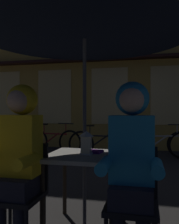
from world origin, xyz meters
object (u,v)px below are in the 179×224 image
at_px(bicycle_nearest, 11,141).
at_px(bicycle_second, 53,141).
at_px(bicycle_third, 101,144).
at_px(bicycle_fourth, 161,144).
at_px(book, 92,151).
at_px(chair_right, 132,196).
at_px(patio_umbrella, 85,19).
at_px(cafe_table, 85,164).
at_px(lantern, 86,142).
at_px(person_left_hooded, 18,148).
at_px(person_right_hooded, 132,152).
at_px(chair_left, 21,188).

distance_m(bicycle_nearest, bicycle_second, 1.14).
bearing_deg(bicycle_third, bicycle_fourth, 10.71).
distance_m(bicycle_second, book, 4.23).
height_order(chair_right, bicycle_third, chair_right).
bearing_deg(patio_umbrella, book, 63.21).
relative_size(patio_umbrella, bicycle_second, 1.39).
distance_m(cafe_table, bicycle_third, 3.64).
height_order(lantern, bicycle_second, lantern).
xyz_separation_m(cafe_table, bicycle_nearest, (-2.95, 3.65, -0.29)).
distance_m(chair_right, bicycle_nearest, 5.28).
bearing_deg(bicycle_third, bicycle_second, 168.36).
relative_size(lantern, bicycle_nearest, 0.14).
bearing_deg(bicycle_fourth, chair_right, -96.17).
distance_m(cafe_table, person_left_hooded, 0.67).
height_order(person_left_hooded, person_right_hooded, same).
bearing_deg(bicycle_second, chair_right, -61.40).
bearing_deg(bicycle_second, cafe_table, -64.67).
height_order(patio_umbrella, person_left_hooded, patio_umbrella).
height_order(cafe_table, person_right_hooded, person_right_hooded).
relative_size(cafe_table, bicycle_fourth, 0.45).
height_order(lantern, person_left_hooded, person_left_hooded).
bearing_deg(book, patio_umbrella, -106.41).
bearing_deg(cafe_table, bicycle_third, 97.60).
height_order(person_right_hooded, bicycle_nearest, person_right_hooded).
relative_size(lantern, bicycle_fourth, 0.14).
relative_size(chair_right, bicycle_fourth, 0.52).
height_order(patio_umbrella, bicycle_nearest, patio_umbrella).
distance_m(person_right_hooded, book, 0.69).
distance_m(patio_umbrella, person_left_hooded, 1.37).
relative_size(patio_umbrella, bicycle_nearest, 1.38).
bearing_deg(chair_right, person_right_hooded, -90.00).
relative_size(cafe_table, person_right_hooded, 0.53).
height_order(bicycle_nearest, bicycle_third, same).
relative_size(person_right_hooded, bicycle_second, 0.84).
bearing_deg(bicycle_fourth, patio_umbrella, -103.64).
bearing_deg(chair_left, person_left_hooded, -90.00).
xyz_separation_m(person_right_hooded, bicycle_fourth, (0.46, 4.29, -0.50)).
bearing_deg(chair_left, cafe_table, 37.55).
height_order(lantern, book, lantern).
relative_size(cafe_table, bicycle_second, 0.45).
bearing_deg(person_left_hooded, bicycle_third, 90.00).
xyz_separation_m(bicycle_second, book, (1.89, -3.77, 0.41)).
xyz_separation_m(lantern, chair_left, (-0.50, -0.36, -0.37)).
xyz_separation_m(chair_left, chair_right, (0.96, 0.00, 0.00)).
relative_size(lantern, bicycle_second, 0.14).
distance_m(patio_umbrella, chair_right, 1.68).
bearing_deg(cafe_table, bicycle_fourth, 76.36).
height_order(bicycle_second, book, bicycle_second).
relative_size(bicycle_nearest, bicycle_fourth, 1.01).
relative_size(cafe_table, book, 3.70).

